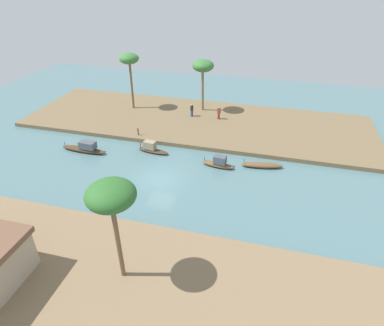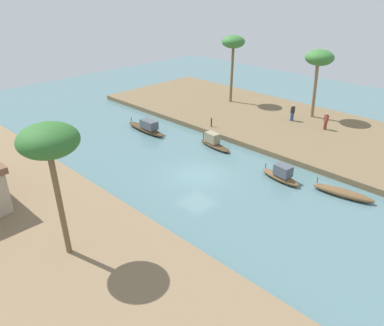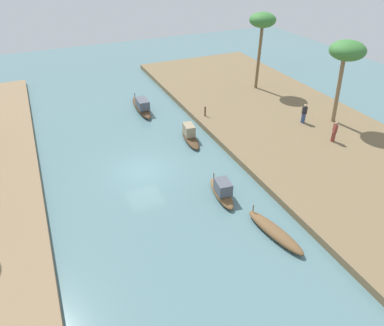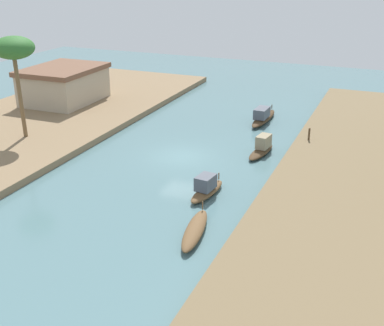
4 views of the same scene
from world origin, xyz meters
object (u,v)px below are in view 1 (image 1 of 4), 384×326
object	(u,v)px
sampan_near_left_bank	(152,149)
person_on_near_bank	(192,111)
palm_tree_left_far	(129,60)
sampan_with_tall_canopy	(85,148)
sampan_midstream	(219,163)
palm_tree_left_near	(203,67)
palm_tree_right_tall	(111,197)
sampan_downstream_large	(262,165)
mooring_post	(138,132)
person_by_mooring	(219,113)

from	to	relation	value
sampan_near_left_bank	person_on_near_bank	distance (m)	10.00
person_on_near_bank	palm_tree_left_far	xyz separation A→B (m)	(8.70, -0.83, 5.83)
sampan_with_tall_canopy	sampan_midstream	world-z (taller)	sampan_with_tall_canopy
palm_tree_left_near	palm_tree_right_tall	distance (m)	28.81
sampan_downstream_large	person_on_near_bank	distance (m)	14.12
mooring_post	palm_tree_right_tall	bearing A→B (deg)	110.40
sampan_downstream_large	sampan_midstream	world-z (taller)	sampan_midstream
sampan_near_left_bank	sampan_with_tall_canopy	bearing A→B (deg)	21.32
sampan_near_left_bank	person_by_mooring	world-z (taller)	person_by_mooring
sampan_midstream	palm_tree_right_tall	xyz separation A→B (m)	(3.23, 15.45, 6.27)
sampan_with_tall_canopy	person_by_mooring	world-z (taller)	person_by_mooring
palm_tree_left_near	sampan_downstream_large	bearing A→B (deg)	126.82
person_by_mooring	palm_tree_right_tall	xyz separation A→B (m)	(1.05, 26.39, 5.50)
palm_tree_right_tall	palm_tree_left_near	bearing A→B (deg)	-86.62
sampan_downstream_large	sampan_near_left_bank	bearing A→B (deg)	-10.13
sampan_downstream_large	sampan_midstream	xyz separation A→B (m)	(4.26, 1.05, 0.21)
sampan_with_tall_canopy	palm_tree_right_tall	distance (m)	19.74
sampan_with_tall_canopy	sampan_midstream	size ratio (longest dim) A/B	1.56
sampan_near_left_bank	palm_tree_right_tall	bearing A→B (deg)	111.69
mooring_post	palm_tree_left_far	xyz separation A→B (m)	(4.09, -7.94, 6.11)
mooring_post	palm_tree_right_tall	size ratio (longest dim) A/B	0.12
sampan_midstream	person_on_near_bank	size ratio (longest dim) A/B	2.05
sampan_midstream	person_by_mooring	size ratio (longest dim) A/B	2.07
sampan_near_left_bank	person_on_near_bank	world-z (taller)	person_on_near_bank
sampan_near_left_bank	palm_tree_left_far	size ratio (longest dim) A/B	0.49
sampan_downstream_large	person_by_mooring	bearing A→B (deg)	-66.66
sampan_downstream_large	palm_tree_right_tall	world-z (taller)	palm_tree_right_tall
sampan_with_tall_canopy	person_on_near_bank	distance (m)	14.72
person_on_near_bank	palm_tree_right_tall	xyz separation A→B (m)	(-2.56, 26.37, 5.54)
sampan_midstream	palm_tree_left_far	world-z (taller)	palm_tree_left_far
sampan_near_left_bank	mooring_post	size ratio (longest dim) A/B	4.19
sampan_midstream	person_by_mooring	distance (m)	11.19
sampan_with_tall_canopy	palm_tree_left_near	xyz separation A→B (m)	(-9.84, -14.03, 5.95)
mooring_post	palm_tree_left_far	size ratio (longest dim) A/B	0.12
sampan_midstream	palm_tree_right_tall	world-z (taller)	palm_tree_right_tall
person_on_near_bank	palm_tree_right_tall	world-z (taller)	palm_tree_right_tall
sampan_near_left_bank	mooring_post	xyz separation A→B (m)	(2.73, -2.68, 0.47)
mooring_post	palm_tree_right_tall	distance (m)	21.36
mooring_post	palm_tree_left_far	world-z (taller)	palm_tree_left_far
sampan_with_tall_canopy	person_by_mooring	size ratio (longest dim) A/B	3.22
sampan_downstream_large	palm_tree_right_tall	bearing A→B (deg)	55.87
palm_tree_left_near	palm_tree_left_far	bearing A→B (deg)	9.25
sampan_downstream_large	palm_tree_left_far	size ratio (longest dim) A/B	0.57
sampan_with_tall_canopy	sampan_downstream_large	distance (m)	19.11
sampan_downstream_large	person_on_near_bank	bearing A→B (deg)	-54.23
person_by_mooring	palm_tree_right_tall	bearing A→B (deg)	-72.24
sampan_near_left_bank	sampan_downstream_large	world-z (taller)	sampan_near_left_bank
palm_tree_left_near	palm_tree_left_far	distance (m)	9.70
sampan_near_left_bank	sampan_downstream_large	xyz separation A→B (m)	(-11.93, 0.09, -0.18)
sampan_with_tall_canopy	person_on_near_bank	world-z (taller)	person_on_near_bank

